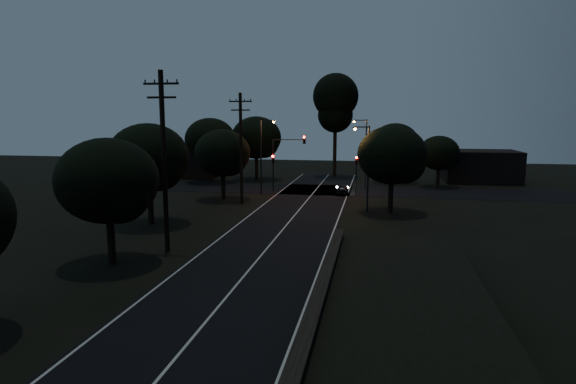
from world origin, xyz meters
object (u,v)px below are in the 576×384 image
(streetlight_b, at_px, (364,149))
(utility_pole_mid, at_px, (164,159))
(streetlight_c, at_px, (366,162))
(tall_pine, at_px, (335,102))
(signal_left, at_px, (273,166))
(car, at_px, (342,189))
(signal_mast, at_px, (288,153))
(streetlight_a, at_px, (263,151))
(utility_pole_far, at_px, (241,146))
(signal_right, at_px, (356,168))

(streetlight_b, bearing_deg, utility_pole_mid, -111.30)
(streetlight_c, bearing_deg, tall_pine, 100.93)
(signal_left, bearing_deg, car, -4.73)
(streetlight_c, bearing_deg, utility_pole_mid, -128.26)
(tall_pine, bearing_deg, signal_left, -110.46)
(signal_mast, bearing_deg, streetlight_b, 25.99)
(streetlight_a, xyz_separation_m, streetlight_b, (10.61, 6.00, 0.00))
(utility_pole_far, relative_size, streetlight_b, 1.31)
(signal_left, xyz_separation_m, streetlight_a, (-0.71, -1.99, 1.80))
(utility_pole_mid, xyz_separation_m, streetlight_c, (11.83, 15.00, -1.39))
(tall_pine, height_order, streetlight_a, tall_pine)
(signal_left, xyz_separation_m, signal_mast, (1.69, 0.00, 1.50))
(signal_right, distance_m, streetlight_b, 4.45)
(tall_pine, bearing_deg, signal_mast, -104.62)
(signal_right, bearing_deg, utility_pole_mid, -112.99)
(utility_pole_mid, height_order, signal_right, utility_pole_mid)
(signal_mast, distance_m, streetlight_b, 9.15)
(utility_pole_far, relative_size, tall_pine, 0.74)
(utility_pole_mid, xyz_separation_m, utility_pole_far, (0.00, 17.00, -0.25))
(streetlight_b, bearing_deg, car, -114.34)
(signal_right, height_order, car, signal_right)
(streetlight_b, bearing_deg, signal_right, -100.00)
(streetlight_b, relative_size, streetlight_c, 1.07)
(signal_left, bearing_deg, streetlight_c, -43.76)
(utility_pole_mid, bearing_deg, streetlight_c, 51.74)
(utility_pole_far, height_order, streetlight_c, utility_pole_far)
(signal_right, relative_size, streetlight_b, 0.51)
(signal_right, bearing_deg, streetlight_c, -82.98)
(signal_mast, bearing_deg, streetlight_a, -140.23)
(streetlight_b, distance_m, streetlight_c, 14.01)
(utility_pole_mid, xyz_separation_m, streetlight_a, (0.69, 23.00, -1.10))
(tall_pine, relative_size, streetlight_a, 1.78)
(tall_pine, distance_m, streetlight_a, 18.98)
(streetlight_a, relative_size, streetlight_c, 1.07)
(signal_right, height_order, streetlight_b, streetlight_b)
(streetlight_b, height_order, car, streetlight_b)
(utility_pole_far, relative_size, streetlight_a, 1.31)
(utility_pole_mid, relative_size, signal_mast, 1.76)
(utility_pole_far, relative_size, car, 3.34)
(streetlight_b, bearing_deg, streetlight_c, -87.86)
(tall_pine, bearing_deg, car, -82.00)
(car, bearing_deg, signal_left, -8.93)
(utility_pole_mid, relative_size, streetlight_b, 1.38)
(tall_pine, height_order, signal_left, tall_pine)
(signal_left, xyz_separation_m, car, (7.80, -0.65, -2.30))
(utility_pole_mid, distance_m, streetlight_b, 31.15)
(streetlight_a, bearing_deg, signal_right, 11.34)
(tall_pine, bearing_deg, streetlight_a, -110.36)
(streetlight_b, bearing_deg, tall_pine, 111.38)
(signal_left, relative_size, signal_mast, 0.66)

